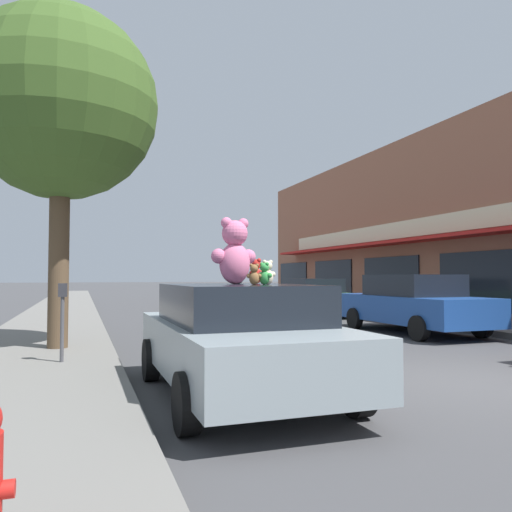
{
  "coord_description": "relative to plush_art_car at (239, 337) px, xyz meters",
  "views": [
    {
      "loc": [
        -5.26,
        -5.99,
        1.55
      ],
      "look_at": [
        -1.93,
        3.53,
        1.96
      ],
      "focal_mm": 35.0,
      "sensor_mm": 36.0,
      "label": 1
    }
  ],
  "objects": [
    {
      "name": "plush_art_car",
      "position": [
        0.0,
        0.0,
        0.0
      ],
      "size": [
        2.11,
        4.34,
        1.44
      ],
      "rotation": [
        0.0,
        0.0,
        -0.0
      ],
      "color": "#8C999E",
      "rests_on": "ground_plane"
    },
    {
      "name": "teddy_bear_brown",
      "position": [
        0.13,
        -0.26,
        0.81
      ],
      "size": [
        0.2,
        0.14,
        0.27
      ],
      "rotation": [
        0.0,
        0.0,
        2.85
      ],
      "color": "olive",
      "rests_on": "plush_art_car"
    },
    {
      "name": "teddy_bear_red",
      "position": [
        0.49,
        0.7,
        0.86
      ],
      "size": [
        0.23,
        0.28,
        0.37
      ],
      "rotation": [
        0.0,
        0.0,
        2.1
      ],
      "color": "red",
      "rests_on": "plush_art_car"
    },
    {
      "name": "teddy_bear_giant",
      "position": [
        0.07,
        0.41,
        1.12
      ],
      "size": [
        0.69,
        0.45,
        0.92
      ],
      "rotation": [
        0.0,
        0.0,
        3.29
      ],
      "color": "pink",
      "rests_on": "plush_art_car"
    },
    {
      "name": "parked_car_far_center",
      "position": [
        6.64,
        5.27,
        0.05
      ],
      "size": [
        2.09,
        4.8,
        1.6
      ],
      "color": "#1E4793",
      "rests_on": "ground_plane"
    },
    {
      "name": "teddy_bear_cream",
      "position": [
        0.34,
        -0.18,
        0.83
      ],
      "size": [
        0.24,
        0.15,
        0.32
      ],
      "rotation": [
        0.0,
        0.0,
        3.24
      ],
      "color": "beige",
      "rests_on": "plush_art_car"
    },
    {
      "name": "teddy_bear_green",
      "position": [
        0.26,
        -0.27,
        0.82
      ],
      "size": [
        0.19,
        0.2,
        0.29
      ],
      "rotation": [
        0.0,
        0.0,
        2.24
      ],
      "color": "green",
      "rests_on": "plush_art_car"
    },
    {
      "name": "parked_car_far_right",
      "position": [
        6.64,
        11.5,
        -0.0
      ],
      "size": [
        2.05,
        4.13,
        1.47
      ],
      "color": "#336B3D",
      "rests_on": "ground_plane"
    },
    {
      "name": "parking_meter",
      "position": [
        -2.23,
        2.47,
        0.21
      ],
      "size": [
        0.14,
        0.1,
        1.27
      ],
      "color": "#4C4C51",
      "rests_on": "sidewalk_near"
    },
    {
      "name": "ground_plane",
      "position": [
        3.32,
        -0.24,
        -0.77
      ],
      "size": [
        260.0,
        260.0,
        0.0
      ],
      "primitive_type": "plane",
      "color": "#424244"
    },
    {
      "name": "street_tree",
      "position": [
        -2.36,
        4.22,
        4.17
      ],
      "size": [
        3.78,
        3.78,
        6.68
      ],
      "color": "brown",
      "rests_on": "sidewalk_near"
    },
    {
      "name": "sidewalk_near",
      "position": [
        -2.69,
        -0.24,
        -0.68
      ],
      "size": [
        2.73,
        90.0,
        0.17
      ],
      "color": "slate",
      "rests_on": "ground_plane"
    },
    {
      "name": "teddy_bear_black",
      "position": [
        0.29,
        0.92,
        0.83
      ],
      "size": [
        0.23,
        0.2,
        0.32
      ],
      "rotation": [
        0.0,
        0.0,
        2.55
      ],
      "color": "black",
      "rests_on": "plush_art_car"
    }
  ]
}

